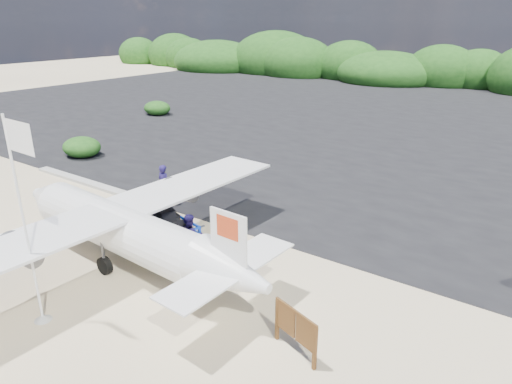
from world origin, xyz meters
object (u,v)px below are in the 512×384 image
signboard (294,353)px  crew_c (202,256)px  flagpole (43,320)px  aircraft_small (324,105)px  baggage_cart (166,250)px  crew_a (164,185)px  crew_b (190,237)px

signboard → crew_c: size_ratio=0.99×
flagpole → aircraft_small: flagpole is taller
baggage_cart → crew_a: bearing=149.2°
flagpole → crew_a: (-3.48, 8.23, 0.96)m
baggage_cart → flagpole: flagpole is taller
baggage_cart → crew_b: bearing=18.5°
signboard → crew_a: 11.42m
baggage_cart → flagpole: bearing=-74.3°
baggage_cart → aircraft_small: (-9.44, 31.15, 0.00)m
signboard → crew_b: size_ratio=0.95×
aircraft_small → baggage_cart: bearing=81.6°
signboard → aircraft_small: (-16.24, 33.22, 0.00)m
crew_b → aircraft_small: (-10.61, 31.05, -0.86)m
crew_a → crew_c: crew_a is taller
signboard → aircraft_small: bearing=133.9°
flagpole → crew_b: 5.29m
crew_a → signboard: bearing=154.5°
signboard → flagpole: bearing=-138.1°
crew_b → aircraft_small: 32.82m
crew_a → crew_b: crew_a is taller
crew_c → aircraft_small: (-11.84, 31.80, -0.81)m
flagpole → crew_c: (2.21, 4.38, 0.81)m
baggage_cart → crew_c: size_ratio=1.79×
signboard → aircraft_small: size_ratio=0.25×
signboard → aircraft_small: aircraft_small is taller
signboard → crew_c: (-4.40, 1.42, 0.81)m
signboard → baggage_cart: bearing=-179.1°
crew_a → aircraft_small: crew_a is taller
crew_c → aircraft_small: 33.94m
crew_b → aircraft_small: size_ratio=0.27×
crew_c → aircraft_small: size_ratio=0.26×
flagpole → signboard: size_ratio=3.67×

